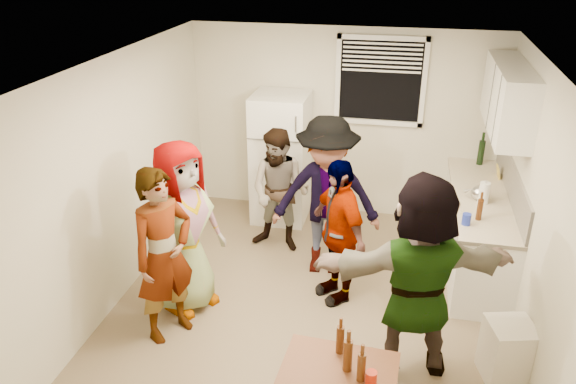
% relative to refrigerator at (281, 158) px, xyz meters
% --- Properties ---
extents(room, '(4.00, 4.50, 2.50)m').
position_rel_refrigerator_xyz_m(room, '(0.75, -1.88, -0.85)').
color(room, beige).
rests_on(room, ground).
extents(window, '(1.12, 0.10, 1.06)m').
position_rel_refrigerator_xyz_m(window, '(1.20, 0.33, 1.00)').
color(window, white).
rests_on(window, room).
extents(refrigerator, '(0.70, 0.70, 1.70)m').
position_rel_refrigerator_xyz_m(refrigerator, '(0.00, 0.00, 0.00)').
color(refrigerator, white).
rests_on(refrigerator, ground).
extents(counter_lower, '(0.60, 2.20, 0.86)m').
position_rel_refrigerator_xyz_m(counter_lower, '(2.45, -0.73, -0.42)').
color(counter_lower, white).
rests_on(counter_lower, ground).
extents(countertop, '(0.64, 2.22, 0.04)m').
position_rel_refrigerator_xyz_m(countertop, '(2.45, -0.73, 0.03)').
color(countertop, beige).
rests_on(countertop, counter_lower).
extents(backsplash, '(0.03, 2.20, 0.36)m').
position_rel_refrigerator_xyz_m(backsplash, '(2.74, -0.73, 0.23)').
color(backsplash, '#A6A097').
rests_on(backsplash, countertop).
extents(upper_cabinets, '(0.34, 1.60, 0.70)m').
position_rel_refrigerator_xyz_m(upper_cabinets, '(2.58, -0.53, 1.10)').
color(upper_cabinets, white).
rests_on(upper_cabinets, room).
extents(kettle, '(0.25, 0.21, 0.19)m').
position_rel_refrigerator_xyz_m(kettle, '(2.40, -0.87, 0.05)').
color(kettle, silver).
rests_on(kettle, countertop).
extents(paper_towel, '(0.11, 0.11, 0.24)m').
position_rel_refrigerator_xyz_m(paper_towel, '(2.43, -0.94, 0.05)').
color(paper_towel, white).
rests_on(paper_towel, countertop).
extents(wine_bottle, '(0.08, 0.08, 0.31)m').
position_rel_refrigerator_xyz_m(wine_bottle, '(2.50, 0.20, 0.05)').
color(wine_bottle, black).
rests_on(wine_bottle, countertop).
extents(beer_bottle_counter, '(0.06, 0.06, 0.22)m').
position_rel_refrigerator_xyz_m(beer_bottle_counter, '(2.35, -1.35, 0.05)').
color(beer_bottle_counter, '#47230C').
rests_on(beer_bottle_counter, countertop).
extents(blue_cup, '(0.09, 0.09, 0.12)m').
position_rel_refrigerator_xyz_m(blue_cup, '(2.22, -1.49, 0.05)').
color(blue_cup, '#1C2EA8').
rests_on(blue_cup, countertop).
extents(picture_frame, '(0.02, 0.17, 0.14)m').
position_rel_refrigerator_xyz_m(picture_frame, '(2.67, -0.19, 0.12)').
color(picture_frame, '#E9C54B').
rests_on(picture_frame, countertop).
extents(trash_bin, '(0.46, 0.46, 0.55)m').
position_rel_refrigerator_xyz_m(trash_bin, '(2.57, -2.58, -0.60)').
color(trash_bin, white).
rests_on(trash_bin, ground).
extents(beer_bottle_table, '(0.07, 0.07, 0.26)m').
position_rel_refrigerator_xyz_m(beer_bottle_table, '(1.29, -3.54, -0.15)').
color(beer_bottle_table, '#47230C').
rests_on(beer_bottle_table, serving_table).
extents(red_cup, '(0.08, 0.08, 0.11)m').
position_rel_refrigerator_xyz_m(red_cup, '(1.46, -3.65, -0.15)').
color(red_cup, '#BB1F09').
rests_on(red_cup, serving_table).
extents(guest_grey, '(2.00, 1.65, 0.57)m').
position_rel_refrigerator_xyz_m(guest_grey, '(-0.50, -2.14, -0.85)').
color(guest_grey, '#9A9A9A').
rests_on(guest_grey, ground).
extents(guest_stripe, '(1.79, 1.43, 0.41)m').
position_rel_refrigerator_xyz_m(guest_stripe, '(-0.51, -2.60, -0.85)').
color(guest_stripe, '#141933').
rests_on(guest_stripe, ground).
extents(guest_back_left, '(0.95, 1.61, 0.57)m').
position_rel_refrigerator_xyz_m(guest_back_left, '(0.17, -0.81, -0.85)').
color(guest_back_left, brown).
rests_on(guest_back_left, ground).
extents(guest_back_right, '(1.34, 1.93, 0.68)m').
position_rel_refrigerator_xyz_m(guest_back_right, '(0.78, -1.18, -0.85)').
color(guest_back_right, '#434349').
rests_on(guest_back_right, ground).
extents(guest_black, '(1.80, 1.68, 0.38)m').
position_rel_refrigerator_xyz_m(guest_black, '(0.97, -1.68, -0.85)').
color(guest_black, black).
rests_on(guest_black, ground).
extents(guest_orange, '(2.17, 2.26, 0.55)m').
position_rel_refrigerator_xyz_m(guest_orange, '(1.76, -2.60, -0.85)').
color(guest_orange, '#F78B54').
rests_on(guest_orange, ground).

